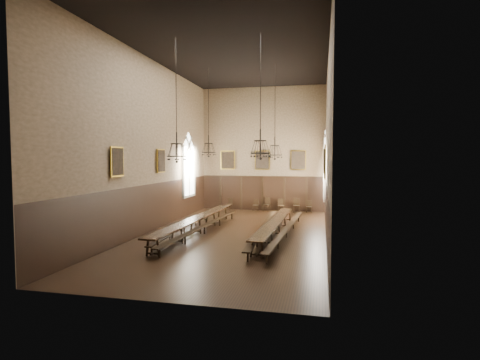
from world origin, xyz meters
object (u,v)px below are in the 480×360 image
(bench_left_outer, at_px, (184,228))
(chair_4, at_px, (267,207))
(chair_6, at_px, (296,208))
(chandelier_back_right, at_px, (275,149))
(chair_1, at_px, (229,207))
(chandelier_back_left, at_px, (209,146))
(bench_right_inner, at_px, (264,229))
(bench_right_outer, at_px, (287,231))
(table_right, at_px, (275,228))
(chandelier_front_left, at_px, (177,148))
(table_left, at_px, (196,226))
(chair_3, at_px, (255,207))
(chair_7, at_px, (309,209))
(chair_5, at_px, (281,208))
(bench_left_inner, at_px, (205,228))
(chandelier_front_right, at_px, (260,145))

(bench_left_outer, xyz_separation_m, chair_4, (2.98, 8.76, 0.03))
(chair_6, xyz_separation_m, chandelier_back_right, (-0.82, -5.92, 4.08))
(chair_1, xyz_separation_m, chandelier_back_left, (0.29, -5.95, 4.26))
(bench_right_inner, height_order, bench_right_outer, bench_right_inner)
(table_right, relative_size, chandelier_front_left, 1.83)
(table_right, distance_m, chandelier_back_right, 4.63)
(table_left, height_order, chair_1, chair_1)
(bench_right_inner, height_order, chair_3, chair_3)
(bench_right_inner, relative_size, chair_7, 12.16)
(bench_right_outer, bearing_deg, chandelier_back_left, 150.98)
(bench_left_outer, height_order, chair_7, chair_7)
(table_right, relative_size, chair_7, 10.93)
(bench_right_outer, bearing_deg, table_right, 150.45)
(chandelier_back_left, bearing_deg, chair_5, 59.62)
(bench_left_inner, distance_m, chair_5, 9.20)
(chair_7, height_order, chandelier_back_left, chandelier_back_left)
(bench_right_outer, distance_m, chandelier_front_left, 6.64)
(bench_right_outer, bearing_deg, bench_left_outer, -178.62)
(bench_left_inner, relative_size, chandelier_back_left, 2.08)
(chandelier_back_right, bearing_deg, chair_7, 73.89)
(bench_left_inner, height_order, chair_5, chair_5)
(chair_1, relative_size, chair_5, 0.97)
(bench_left_outer, relative_size, bench_left_inner, 0.90)
(chair_3, height_order, chair_4, chair_4)
(chandelier_back_left, distance_m, chandelier_front_left, 5.43)
(chair_1, height_order, chair_5, chair_5)
(bench_left_inner, distance_m, chair_6, 9.54)
(table_left, distance_m, chair_1, 8.61)
(bench_left_inner, distance_m, chandelier_front_right, 5.79)
(table_left, height_order, table_right, table_left)
(chair_5, relative_size, chair_6, 0.91)
(chair_3, bearing_deg, bench_right_inner, -72.39)
(bench_left_outer, xyz_separation_m, bench_left_inner, (1.07, 0.06, 0.03))
(bench_right_inner, relative_size, chandelier_front_left, 2.03)
(table_left, bearing_deg, chair_5, 68.50)
(chair_1, xyz_separation_m, chair_3, (1.98, 0.02, -0.01))
(bench_left_inner, relative_size, bench_right_inner, 0.98)
(bench_right_inner, bearing_deg, chair_3, 102.83)
(bench_left_inner, xyz_separation_m, chair_6, (4.05, 8.64, 0.01))
(bench_left_outer, distance_m, chair_4, 9.25)
(bench_right_inner, bearing_deg, chandelier_front_left, -137.66)
(bench_left_outer, distance_m, chandelier_back_left, 5.10)
(bench_left_outer, bearing_deg, chandelier_front_left, -75.10)
(table_left, distance_m, chandelier_back_right, 6.05)
(table_left, height_order, chandelier_back_left, chandelier_back_left)
(bench_left_inner, xyz_separation_m, chair_1, (-0.88, 8.65, -0.03))
(chair_5, height_order, chandelier_front_right, chandelier_front_right)
(bench_right_inner, relative_size, chandelier_front_right, 2.08)
(bench_left_outer, distance_m, bench_right_inner, 4.09)
(bench_left_outer, relative_size, chandelier_front_right, 1.84)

